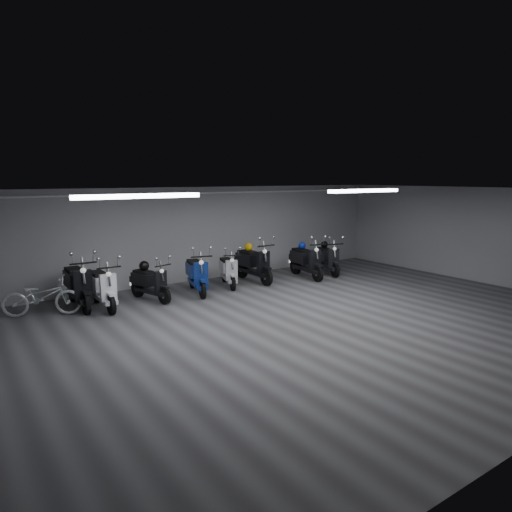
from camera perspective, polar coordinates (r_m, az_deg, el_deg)
floor at (r=9.91m, az=5.15°, el=-8.43°), size 14.00×10.00×0.01m
ceiling at (r=9.42m, az=5.42°, el=8.03°), size 14.00×10.00×0.01m
back_wall at (r=13.75m, az=-8.12°, el=2.65°), size 14.00×0.01×2.80m
right_wall at (r=14.99m, az=26.43°, el=2.31°), size 0.01×10.00×2.80m
fluor_strip_left at (r=8.79m, az=-14.36°, el=7.23°), size 2.40×0.18×0.08m
fluor_strip_right at (r=12.22m, az=13.35°, el=7.91°), size 2.40×0.18×0.08m
conduit at (r=13.58m, az=-8.08°, el=7.73°), size 13.60×0.05×0.05m
scooter_0 at (r=11.64m, az=-21.31°, el=-2.54°), size 0.66×1.98×1.47m
scooter_2 at (r=11.39m, az=-18.61°, el=-2.94°), size 0.63×1.82×1.35m
scooter_3 at (r=11.81m, az=-13.04°, el=-2.61°), size 0.97×1.70×1.20m
scooter_4 at (r=12.33m, az=-7.37°, el=-1.54°), size 1.04×1.92×1.36m
scooter_6 at (r=13.05m, az=-3.47°, el=-1.17°), size 1.03×1.72×1.22m
scooter_7 at (r=13.59m, az=-0.30°, el=-0.23°), size 0.67×1.94×1.44m
scooter_8 at (r=14.20m, az=6.29°, el=0.04°), size 0.86×1.93×1.39m
scooter_9 at (r=14.90m, az=8.87°, el=0.26°), size 1.08×1.84×1.30m
bicycle at (r=11.35m, az=-25.16°, el=-4.12°), size 1.77×1.17×1.08m
helmet_0 at (r=14.37m, az=5.75°, el=1.31°), size 0.23×0.23×0.23m
helmet_1 at (r=11.93m, az=-13.75°, el=-1.19°), size 0.25×0.25×0.25m
helmet_2 at (r=15.07m, az=8.50°, el=1.42°), size 0.23×0.23×0.23m
helmet_3 at (r=13.76m, az=-0.94°, el=1.14°), size 0.25×0.25×0.25m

